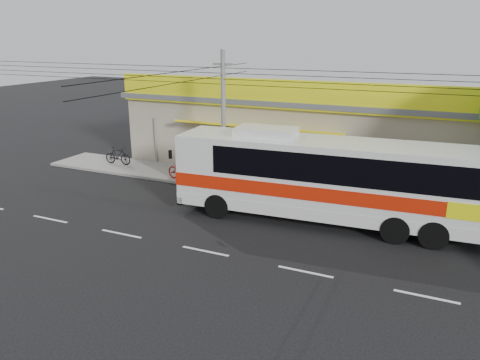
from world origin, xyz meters
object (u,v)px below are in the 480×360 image
object	(u,v)px
coach_bus	(331,175)
motorbike_red	(182,171)
motorbike_dark	(118,156)
utility_pole	(223,75)

from	to	relation	value
coach_bus	motorbike_red	size ratio (longest dim) A/B	6.33
coach_bus	motorbike_dark	size ratio (longest dim) A/B	7.25
coach_bus	motorbike_red	xyz separation A→B (m)	(-8.96, 2.34, -1.48)
coach_bus	utility_pole	xyz separation A→B (m)	(-6.42, 2.54, 3.85)
motorbike_dark	utility_pole	xyz separation A→B (m)	(8.05, -1.13, 5.33)
motorbike_red	utility_pole	distance (m)	5.91
utility_pole	coach_bus	bearing A→B (deg)	-21.61
motorbike_dark	utility_pole	size ratio (longest dim) A/B	0.05
motorbike_red	coach_bus	bearing A→B (deg)	-90.66
coach_bus	motorbike_dark	xyz separation A→B (m)	(-14.47, 3.67, -1.48)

